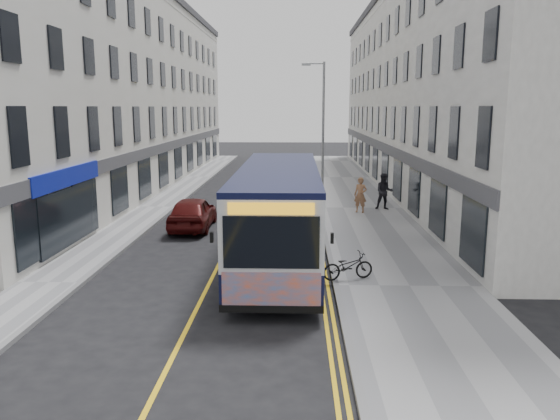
# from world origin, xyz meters

# --- Properties ---
(ground) EXTENTS (140.00, 140.00, 0.00)m
(ground) POSITION_xyz_m (0.00, 0.00, 0.00)
(ground) COLOR black
(ground) RESTS_ON ground
(pavement_east) EXTENTS (4.50, 64.00, 0.12)m
(pavement_east) POSITION_xyz_m (6.25, 12.00, 0.06)
(pavement_east) COLOR gray
(pavement_east) RESTS_ON ground
(pavement_west) EXTENTS (2.00, 64.00, 0.12)m
(pavement_west) POSITION_xyz_m (-5.00, 12.00, 0.06)
(pavement_west) COLOR gray
(pavement_west) RESTS_ON ground
(kerb_east) EXTENTS (0.18, 64.00, 0.13)m
(kerb_east) POSITION_xyz_m (4.00, 12.00, 0.07)
(kerb_east) COLOR slate
(kerb_east) RESTS_ON ground
(kerb_west) EXTENTS (0.18, 64.00, 0.13)m
(kerb_west) POSITION_xyz_m (-4.00, 12.00, 0.07)
(kerb_west) COLOR slate
(kerb_west) RESTS_ON ground
(road_centre_line) EXTENTS (0.12, 64.00, 0.01)m
(road_centre_line) POSITION_xyz_m (0.00, 12.00, 0.00)
(road_centre_line) COLOR yellow
(road_centre_line) RESTS_ON ground
(road_dbl_yellow_inner) EXTENTS (0.10, 64.00, 0.01)m
(road_dbl_yellow_inner) POSITION_xyz_m (3.55, 12.00, 0.00)
(road_dbl_yellow_inner) COLOR yellow
(road_dbl_yellow_inner) RESTS_ON ground
(road_dbl_yellow_outer) EXTENTS (0.10, 64.00, 0.01)m
(road_dbl_yellow_outer) POSITION_xyz_m (3.75, 12.00, 0.00)
(road_dbl_yellow_outer) COLOR yellow
(road_dbl_yellow_outer) RESTS_ON ground
(terrace_east) EXTENTS (6.00, 46.00, 13.00)m
(terrace_east) POSITION_xyz_m (11.50, 21.00, 6.50)
(terrace_east) COLOR white
(terrace_east) RESTS_ON ground
(terrace_west) EXTENTS (6.00, 46.00, 13.00)m
(terrace_west) POSITION_xyz_m (-9.00, 21.00, 6.50)
(terrace_west) COLOR silver
(terrace_west) RESTS_ON ground
(streetlamp) EXTENTS (1.32, 0.18, 8.00)m
(streetlamp) POSITION_xyz_m (4.17, 14.00, 4.38)
(streetlamp) COLOR gray
(streetlamp) RESTS_ON ground
(city_bus) EXTENTS (2.76, 11.84, 3.44)m
(city_bus) POSITION_xyz_m (2.13, 1.74, 1.88)
(city_bus) COLOR black
(city_bus) RESTS_ON ground
(bicycle) EXTENTS (1.76, 1.04, 0.87)m
(bicycle) POSITION_xyz_m (4.40, -0.65, 0.56)
(bicycle) COLOR black
(bicycle) RESTS_ON pavement_east
(pedestrian_near) EXTENTS (0.79, 0.66, 1.84)m
(pedestrian_near) POSITION_xyz_m (6.07, 10.65, 1.04)
(pedestrian_near) COLOR #9A6946
(pedestrian_near) RESTS_ON pavement_east
(pedestrian_far) EXTENTS (1.00, 0.81, 1.93)m
(pedestrian_far) POSITION_xyz_m (7.44, 11.53, 1.09)
(pedestrian_far) COLOR black
(pedestrian_far) RESTS_ON pavement_east
(car_white) EXTENTS (1.70, 4.45, 1.45)m
(car_white) POSITION_xyz_m (2.60, 19.34, 0.72)
(car_white) COLOR silver
(car_white) RESTS_ON ground
(car_maroon) EXTENTS (1.82, 4.45, 1.51)m
(car_maroon) POSITION_xyz_m (-2.00, 7.03, 0.76)
(car_maroon) COLOR #490C0C
(car_maroon) RESTS_ON ground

